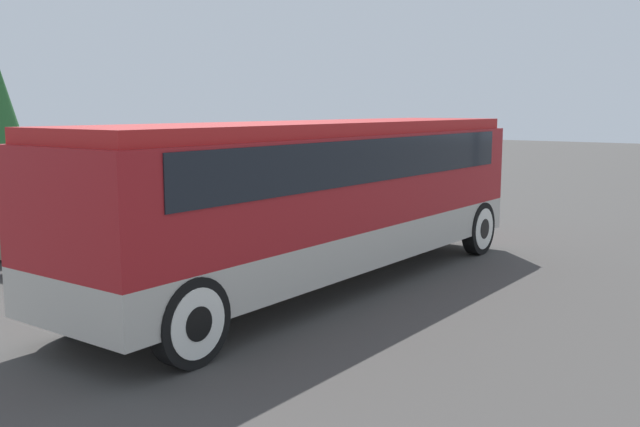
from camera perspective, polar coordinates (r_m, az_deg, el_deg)
The scene contains 4 objects.
ground_plane at distance 13.25m, azimuth 0.00°, elevation -5.83°, with size 120.00×120.00×0.00m, color #423F3D.
tour_bus at distance 13.00m, azimuth 0.25°, elevation 2.14°, with size 10.87×2.58×3.02m.
parked_car_near at distance 22.40m, azimuth -8.24°, elevation 1.83°, with size 4.49×1.95×1.44m.
parked_car_far at distance 16.04m, azimuth -15.57°, elevation -0.91°, with size 4.74×1.91×1.49m.
Camera 1 is at (-10.35, -7.61, 3.27)m, focal length 40.00 mm.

